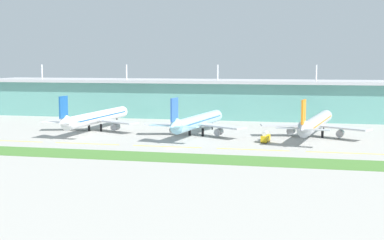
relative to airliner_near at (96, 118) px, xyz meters
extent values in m
plane|color=#A8A59E|center=(49.07, -42.89, -6.46)|extent=(600.00, 600.00, 0.00)
cube|color=#5B9E93|center=(49.07, 69.98, 4.05)|extent=(280.00, 28.00, 21.01)
cube|color=#B2B2B7|center=(49.07, 69.98, 15.46)|extent=(288.00, 34.00, 1.80)
cylinder|color=silver|center=(-62.93, 64.38, 20.86)|extent=(0.90, 0.90, 9.00)
cylinder|color=silver|center=(-6.93, 64.38, 20.86)|extent=(0.90, 0.90, 9.00)
cylinder|color=silver|center=(49.07, 64.38, 20.86)|extent=(0.90, 0.90, 9.00)
cylinder|color=silver|center=(105.07, 64.38, 20.86)|extent=(0.90, 0.90, 9.00)
cylinder|color=white|center=(0.10, 1.50, 0.04)|extent=(9.78, 60.50, 5.80)
cone|color=white|center=(2.23, 33.55, 0.04)|extent=(5.76, 4.36, 5.51)
cone|color=white|center=(-2.10, -31.56, 1.24)|extent=(5.36, 6.94, 5.72)
cube|color=#19519E|center=(-2.03, -30.56, 7.69)|extent=(1.12, 6.43, 9.50)
cube|color=white|center=(-7.55, -30.69, 1.04)|extent=(10.19, 3.86, 0.36)
cube|color=white|center=(3.43, -31.42, 1.04)|extent=(10.19, 3.86, 0.36)
cube|color=#B7BABF|center=(-12.17, -2.12, -1.26)|extent=(24.92, 13.96, 0.70)
cylinder|color=gray|center=(-10.87, -0.76, -4.06)|extent=(3.49, 4.70, 3.20)
cube|color=#B7BABF|center=(11.78, -3.71, -1.26)|extent=(24.57, 16.57, 0.70)
cylinder|color=gray|center=(10.68, -2.19, -4.06)|extent=(3.49, 4.70, 3.20)
cylinder|color=black|center=(1.60, 24.04, -4.66)|extent=(0.70, 0.70, 3.60)
cylinder|color=black|center=(-3.29, -1.29, -4.66)|extent=(1.10, 1.10, 3.60)
cylinder|color=black|center=(3.09, -1.71, -4.66)|extent=(1.10, 1.10, 3.60)
cube|color=#19519E|center=(0.10, 1.50, 0.44)|extent=(9.42, 54.49, 0.60)
cylinder|color=#9ED1EA|center=(51.74, -4.08, 0.04)|extent=(13.83, 52.19, 5.80)
cone|color=#9ED1EA|center=(56.10, 23.53, 0.04)|extent=(6.07, 4.81, 5.51)
cone|color=#9ED1EA|center=(47.22, -32.69, 1.24)|extent=(5.90, 7.32, 5.72)
cube|color=#2D5BB7|center=(47.38, -31.70, 7.69)|extent=(1.69, 6.43, 9.50)
cube|color=#9ED1EA|center=(41.87, -31.34, 1.04)|extent=(10.38, 4.72, 0.36)
cube|color=#9ED1EA|center=(52.73, -33.05, 1.04)|extent=(10.38, 4.72, 0.36)
cube|color=#B7BABF|center=(39.19, -6.58, -1.26)|extent=(24.92, 12.03, 0.70)
cylinder|color=gray|center=(40.60, -5.34, -4.06)|extent=(3.86, 4.94, 3.20)
cube|color=#B7BABF|center=(62.90, -10.33, -1.26)|extent=(24.08, 18.18, 0.70)
cylinder|color=gray|center=(61.94, -8.71, -4.06)|extent=(3.86, 4.94, 3.20)
cylinder|color=black|center=(54.77, 15.15, -4.66)|extent=(0.70, 0.70, 3.60)
cylinder|color=black|center=(48.11, -6.55, -4.66)|extent=(1.10, 1.10, 3.60)
cylinder|color=black|center=(54.43, -7.55, -4.66)|extent=(1.10, 1.10, 3.60)
cube|color=#2D5BB7|center=(51.74, -4.08, 0.44)|extent=(13.06, 47.06, 0.60)
cylinder|color=#ADB2BC|center=(104.52, 2.49, 0.04)|extent=(16.42, 61.71, 5.80)
cone|color=#ADB2BC|center=(110.22, 34.81, 0.04)|extent=(6.12, 4.90, 5.51)
cone|color=#ADB2BC|center=(98.64, -30.82, 1.24)|extent=(6.01, 7.38, 5.72)
cube|color=orange|center=(98.81, -29.83, 7.69)|extent=(1.80, 6.42, 9.50)
cube|color=#ADB2BC|center=(93.31, -29.37, 1.04)|extent=(10.40, 4.89, 0.36)
cube|color=#ADB2BC|center=(104.14, -31.28, 1.04)|extent=(10.40, 4.89, 0.36)
cube|color=#B7BABF|center=(91.93, 0.22, -1.26)|extent=(24.89, 11.64, 0.70)
cylinder|color=gray|center=(93.36, 1.43, -4.06)|extent=(3.93, 4.99, 3.20)
cube|color=#B7BABF|center=(115.57, -3.95, -1.26)|extent=(23.96, 18.49, 0.70)
cylinder|color=gray|center=(114.63, -2.32, -4.06)|extent=(3.93, 4.99, 3.20)
cylinder|color=black|center=(108.53, 25.25, -4.66)|extent=(0.70, 0.70, 3.60)
cylinder|color=black|center=(100.84, 0.09, -4.66)|extent=(1.10, 1.10, 3.60)
cylinder|color=black|center=(107.15, -1.02, -4.66)|extent=(1.10, 1.10, 3.60)
cube|color=orange|center=(104.52, 2.49, 0.44)|extent=(15.39, 55.65, 0.60)
cube|color=yellow|center=(-21.93, -38.71, -6.44)|extent=(28.00, 0.70, 0.04)
cube|color=yellow|center=(12.07, -38.71, -6.44)|extent=(28.00, 0.70, 0.04)
cube|color=yellow|center=(46.07, -38.71, -6.44)|extent=(28.00, 0.70, 0.04)
cube|color=yellow|center=(80.07, -38.71, -6.44)|extent=(28.00, 0.70, 0.04)
cube|color=yellow|center=(114.07, -38.71, -6.44)|extent=(28.00, 0.70, 0.04)
cube|color=#477A33|center=(49.07, -61.35, -6.41)|extent=(300.00, 18.00, 0.10)
cube|color=gold|center=(83.53, -19.47, -4.71)|extent=(3.61, 7.50, 2.60)
cylinder|color=silver|center=(83.41, -20.26, -2.51)|extent=(2.55, 4.25, 2.00)
cylinder|color=black|center=(82.73, -16.81, -6.01)|extent=(0.48, 0.94, 0.90)
cylinder|color=black|center=(85.05, -17.14, -6.01)|extent=(0.48, 0.94, 0.90)
cylinder|color=black|center=(82.01, -21.79, -6.01)|extent=(0.48, 0.94, 0.90)
cylinder|color=black|center=(84.32, -22.13, -6.01)|extent=(0.48, 0.94, 0.90)
cube|color=#333842|center=(82.76, -13.51, -5.31)|extent=(3.85, 4.97, 1.40)
cylinder|color=black|center=(81.19, -12.47, -6.01)|extent=(0.66, 0.97, 0.90)
cylinder|color=black|center=(83.20, -11.68, -6.01)|extent=(0.66, 0.97, 0.90)
cylinder|color=black|center=(82.32, -15.33, -6.01)|extent=(0.66, 0.97, 0.90)
cylinder|color=black|center=(84.33, -14.54, -6.01)|extent=(0.66, 0.97, 0.90)
camera|label=1|loc=(99.23, -235.36, 27.13)|focal=48.55mm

